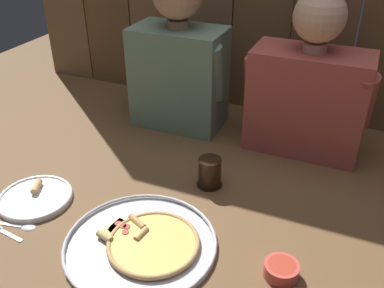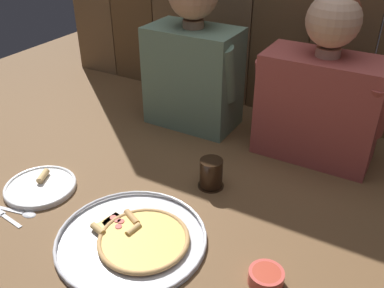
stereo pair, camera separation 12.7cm
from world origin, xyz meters
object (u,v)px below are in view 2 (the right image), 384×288
(drinking_glass, at_px, (211,174))
(diner_right, at_px, (322,90))
(dinner_plate, at_px, (40,186))
(pizza_tray, at_px, (135,238))
(diner_left, at_px, (193,55))
(dipping_bowl, at_px, (266,277))

(drinking_glass, xyz_separation_m, diner_right, (0.23, 0.36, 0.21))
(dinner_plate, bearing_deg, pizza_tray, -5.69)
(diner_left, bearing_deg, drinking_glass, -52.92)
(dipping_bowl, height_order, diner_left, diner_left)
(dinner_plate, distance_m, drinking_glass, 0.56)
(drinking_glass, xyz_separation_m, dipping_bowl, (0.30, -0.29, -0.03))
(dinner_plate, distance_m, diner_left, 0.74)
(dinner_plate, relative_size, dipping_bowl, 2.59)
(dipping_bowl, xyz_separation_m, diner_left, (-0.58, 0.65, 0.27))
(dinner_plate, distance_m, diner_right, 0.99)
(dinner_plate, height_order, drinking_glass, drinking_glass)
(diner_left, bearing_deg, dipping_bowl, -48.42)
(diner_left, relative_size, diner_right, 1.07)
(drinking_glass, height_order, dipping_bowl, drinking_glass)
(dinner_plate, xyz_separation_m, drinking_glass, (0.47, 0.29, 0.04))
(pizza_tray, height_order, dipping_bowl, dipping_bowl)
(dinner_plate, relative_size, drinking_glass, 2.31)
(pizza_tray, height_order, drinking_glass, drinking_glass)
(diner_left, bearing_deg, diner_right, -0.04)
(dinner_plate, xyz_separation_m, diner_right, (0.70, 0.65, 0.25))
(pizza_tray, bearing_deg, diner_right, 67.08)
(dipping_bowl, bearing_deg, diner_right, 96.60)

